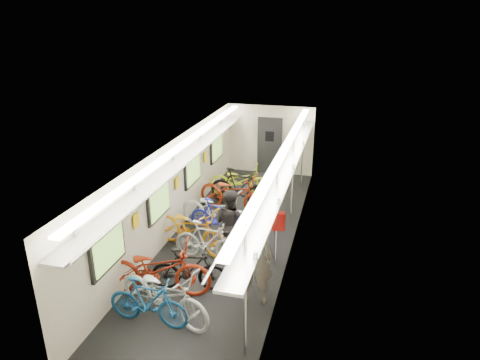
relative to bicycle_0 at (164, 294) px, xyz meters
The scene contains 15 objects.
train_car_shell 4.13m from the bicycle_0, 89.85° to the left, with size 10.00×10.00×10.00m.
bicycle_0 is the anchor object (origin of this frame).
bicycle_1 0.31m from the bicycle_0, 134.15° to the right, with size 0.44×1.55×0.93m, color #19589A.
bicycle_2 0.80m from the bicycle_0, 123.47° to the left, with size 0.75×2.15×1.13m, color maroon.
bicycle_3 0.95m from the bicycle_0, 83.04° to the left, with size 0.44×1.55×0.93m, color black.
bicycle_4 2.52m from the bicycle_0, 99.26° to the left, with size 0.72×2.08×1.09m, color orange.
bicycle_5 2.11m from the bicycle_0, 86.93° to the left, with size 0.45×1.58×0.95m, color silver.
bicycle_6 3.60m from the bicycle_0, 92.41° to the left, with size 0.72×2.07×1.09m, color #BBBBC0.
bicycle_7 3.34m from the bicycle_0, 90.59° to the left, with size 0.45×1.58×0.95m, color #1B23A4.
bicycle_8 4.73m from the bicycle_0, 90.11° to the left, with size 0.75×2.15×1.13m, color maroon.
bicycle_9 5.21m from the bicycle_0, 89.31° to the left, with size 0.53×1.89×1.13m, color black.
bicycle_10 5.97m from the bicycle_0, 91.15° to the left, with size 0.66×1.89×0.99m, color #E0F717.
passenger_near 1.76m from the bicycle_0, 31.96° to the left, with size 0.70×0.46×1.91m, color slate.
passenger_mid 2.55m from the bicycle_0, 77.86° to the left, with size 0.78×0.61×1.61m, color black.
backpack 2.68m from the bicycle_0, 47.63° to the left, with size 0.26×0.14×0.38m, color red.
Camera 1 is at (2.54, -9.17, 5.16)m, focal length 32.00 mm.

